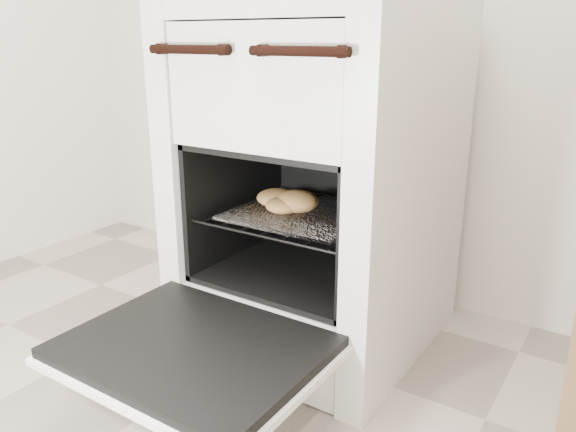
{
  "coord_description": "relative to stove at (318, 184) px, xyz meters",
  "views": [
    {
      "loc": [
        0.55,
        -0.11,
        0.83
      ],
      "look_at": [
        -0.19,
        1.01,
        0.4
      ],
      "focal_mm": 35.0,
      "sensor_mm": 36.0,
      "label": 1
    }
  ],
  "objects": [
    {
      "name": "oven_rack",
      "position": [
        0.0,
        -0.07,
        -0.07
      ],
      "size": [
        0.44,
        0.42,
        0.01
      ],
      "color": "black",
      "rests_on": "stove"
    },
    {
      "name": "stove",
      "position": [
        0.0,
        0.0,
        0.0
      ],
      "size": [
        0.61,
        0.68,
        0.93
      ],
      "color": "silver",
      "rests_on": "ground"
    },
    {
      "name": "baked_rolls",
      "position": [
        -0.05,
        -0.08,
        -0.03
      ],
      "size": [
        0.23,
        0.18,
        0.06
      ],
      "color": "#B48548",
      "rests_on": "foil_sheet"
    },
    {
      "name": "foil_sheet",
      "position": [
        -0.0,
        -0.09,
        -0.06
      ],
      "size": [
        0.34,
        0.3,
        0.01
      ],
      "primitive_type": "cube",
      "color": "silver",
      "rests_on": "oven_rack"
    },
    {
      "name": "oven_door",
      "position": [
        0.0,
        -0.51,
        -0.25
      ],
      "size": [
        0.55,
        0.42,
        0.04
      ],
      "color": "black",
      "rests_on": "stove"
    }
  ]
}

